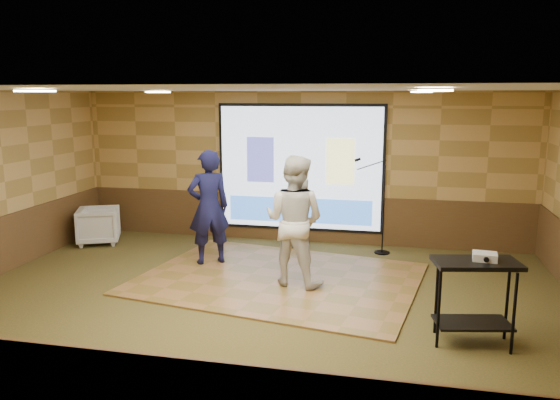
% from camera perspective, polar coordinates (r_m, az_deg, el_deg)
% --- Properties ---
extents(ground, '(9.00, 9.00, 0.00)m').
position_cam_1_polar(ground, '(7.91, -2.42, -10.78)').
color(ground, '#2F3C1B').
rests_on(ground, ground).
extents(room_shell, '(9.04, 7.04, 3.02)m').
position_cam_1_polar(room_shell, '(7.40, -2.55, 4.47)').
color(room_shell, tan).
rests_on(room_shell, ground).
extents(wainscot_back, '(9.00, 0.04, 0.95)m').
position_cam_1_polar(wainscot_back, '(11.03, 2.10, -1.90)').
color(wainscot_back, '#54311C').
rests_on(wainscot_back, ground).
extents(projector_screen, '(3.32, 0.06, 2.52)m').
position_cam_1_polar(projector_screen, '(10.81, 2.10, 3.23)').
color(projector_screen, black).
rests_on(projector_screen, room_shell).
extents(downlight_nw, '(0.32, 0.32, 0.02)m').
position_cam_1_polar(downlight_nw, '(9.79, -12.61, 10.95)').
color(downlight_nw, beige).
rests_on(downlight_nw, room_shell).
extents(downlight_ne, '(0.32, 0.32, 0.02)m').
position_cam_1_polar(downlight_ne, '(8.91, 14.57, 10.88)').
color(downlight_ne, beige).
rests_on(downlight_ne, room_shell).
extents(downlight_sw, '(0.32, 0.32, 0.02)m').
position_cam_1_polar(downlight_sw, '(6.93, -24.21, 10.35)').
color(downlight_sw, beige).
rests_on(downlight_sw, room_shell).
extents(downlight_se, '(0.32, 0.32, 0.02)m').
position_cam_1_polar(downlight_se, '(5.62, 15.86, 10.96)').
color(downlight_se, beige).
rests_on(downlight_se, room_shell).
extents(dance_floor, '(4.79, 3.95, 0.03)m').
position_cam_1_polar(dance_floor, '(8.88, -0.13, -8.19)').
color(dance_floor, olive).
rests_on(dance_floor, ground).
extents(player_left, '(0.87, 0.79, 1.98)m').
position_cam_1_polar(player_left, '(9.47, -7.46, -0.74)').
color(player_left, '#121339').
rests_on(player_left, dance_floor).
extents(player_right, '(1.13, 0.98, 2.01)m').
position_cam_1_polar(player_right, '(8.35, 1.50, -2.16)').
color(player_right, silver).
rests_on(player_right, dance_floor).
extents(av_table, '(0.98, 0.51, 1.03)m').
position_cam_1_polar(av_table, '(6.88, 19.70, -8.36)').
color(av_table, black).
rests_on(av_table, ground).
extents(projector, '(0.29, 0.25, 0.09)m').
position_cam_1_polar(projector, '(6.83, 20.61, -5.55)').
color(projector, silver).
rests_on(projector, av_table).
extents(mic_stand, '(0.70, 0.29, 1.79)m').
position_cam_1_polar(mic_stand, '(10.35, 10.38, -2.85)').
color(mic_stand, black).
rests_on(mic_stand, ground).
extents(banquet_chair, '(1.04, 1.03, 0.72)m').
position_cam_1_polar(banquet_chair, '(11.46, -18.39, -2.54)').
color(banquet_chair, gray).
rests_on(banquet_chair, ground).
extents(duffel_bag, '(0.46, 0.34, 0.27)m').
position_cam_1_polar(duffel_bag, '(10.76, 1.51, -4.10)').
color(duffel_bag, black).
rests_on(duffel_bag, ground).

